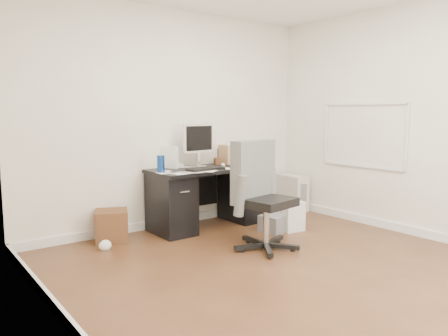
# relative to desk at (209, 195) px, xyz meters

# --- Properties ---
(ground) EXTENTS (4.00, 4.00, 0.00)m
(ground) POSITION_rel_desk_xyz_m (-0.30, -1.65, -0.40)
(ground) COLOR #492717
(ground) RESTS_ON ground
(room_shell) EXTENTS (4.02, 4.02, 2.71)m
(room_shell) POSITION_rel_desk_xyz_m (-0.27, -1.62, 1.26)
(room_shell) COLOR beige
(room_shell) RESTS_ON ground
(desk) EXTENTS (1.50, 0.70, 0.75)m
(desk) POSITION_rel_desk_xyz_m (0.00, 0.00, 0.00)
(desk) COLOR black
(desk) RESTS_ON ground
(loose_papers) EXTENTS (1.10, 0.60, 0.00)m
(loose_papers) POSITION_rel_desk_xyz_m (-0.20, -0.05, 0.35)
(loose_papers) COLOR white
(loose_papers) RESTS_ON desk
(lcd_monitor) EXTENTS (0.45, 0.27, 0.56)m
(lcd_monitor) POSITION_rel_desk_xyz_m (-0.09, 0.10, 0.63)
(lcd_monitor) COLOR silver
(lcd_monitor) RESTS_ON desk
(keyboard) EXTENTS (0.51, 0.23, 0.03)m
(keyboard) POSITION_rel_desk_xyz_m (-0.16, -0.16, 0.36)
(keyboard) COLOR black
(keyboard) RESTS_ON desk
(computer_mouse) EXTENTS (0.07, 0.07, 0.06)m
(computer_mouse) POSITION_rel_desk_xyz_m (0.14, -0.11, 0.38)
(computer_mouse) COLOR silver
(computer_mouse) RESTS_ON desk
(travel_mug) EXTENTS (0.09, 0.09, 0.20)m
(travel_mug) POSITION_rel_desk_xyz_m (-0.69, -0.02, 0.45)
(travel_mug) COLOR navy
(travel_mug) RESTS_ON desk
(white_binder) EXTENTS (0.20, 0.26, 0.27)m
(white_binder) POSITION_rel_desk_xyz_m (-0.42, 0.25, 0.49)
(white_binder) COLOR white
(white_binder) RESTS_ON desk
(magazine_file) EXTENTS (0.11, 0.22, 0.25)m
(magazine_file) POSITION_rel_desk_xyz_m (0.43, 0.23, 0.48)
(magazine_file) COLOR #AA7A52
(magazine_file) RESTS_ON desk
(pen_cup) EXTENTS (0.10, 0.10, 0.21)m
(pen_cup) POSITION_rel_desk_xyz_m (0.30, 0.23, 0.45)
(pen_cup) COLOR #5A2E19
(pen_cup) RESTS_ON desk
(yellow_book) EXTENTS (0.23, 0.27, 0.04)m
(yellow_book) POSITION_rel_desk_xyz_m (0.69, -0.12, 0.37)
(yellow_book) COLOR yellow
(yellow_book) RESTS_ON desk
(paper_remote) EXTENTS (0.33, 0.31, 0.02)m
(paper_remote) POSITION_rel_desk_xyz_m (0.22, -0.26, 0.36)
(paper_remote) COLOR white
(paper_remote) RESTS_ON desk
(office_chair) EXTENTS (0.75, 0.75, 1.15)m
(office_chair) POSITION_rel_desk_xyz_m (-0.06, -1.13, 0.17)
(office_chair) COLOR #4B4D4B
(office_chair) RESTS_ON ground
(pc_tower) EXTENTS (0.28, 0.53, 0.51)m
(pc_tower) POSITION_rel_desk_xyz_m (1.54, 0.04, -0.14)
(pc_tower) COLOR #B8B2A6
(pc_tower) RESTS_ON ground
(shopping_bag) EXTENTS (0.29, 0.22, 0.36)m
(shopping_bag) POSITION_rel_desk_xyz_m (0.68, -0.82, -0.22)
(shopping_bag) COLOR silver
(shopping_bag) RESTS_ON ground
(wicker_basket) EXTENTS (0.46, 0.46, 0.35)m
(wicker_basket) POSITION_rel_desk_xyz_m (-1.25, 0.12, -0.22)
(wicker_basket) COLOR #452814
(wicker_basket) RESTS_ON ground
(desk_printer) EXTENTS (0.39, 0.34, 0.20)m
(desk_printer) POSITION_rel_desk_xyz_m (0.51, -0.68, -0.30)
(desk_printer) COLOR slate
(desk_printer) RESTS_ON ground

